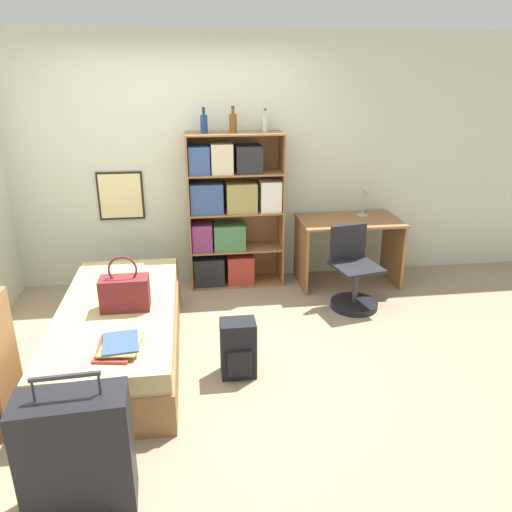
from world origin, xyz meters
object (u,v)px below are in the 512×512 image
object	(u,v)px
desk	(348,240)
desk_chair	(353,282)
bed	(120,331)
bottle_brown	(233,122)
desk_lamp	(367,194)
backpack	(238,349)
suitcase	(77,453)
handbag	(125,292)
bottle_clear	(265,123)
bookcase	(229,213)
book_stack_on_bed	(119,345)
bottle_green	(204,123)

from	to	relation	value
desk	desk_chair	size ratio (longest dim) A/B	1.34
bed	bottle_brown	distance (m)	2.29
bed	desk_chair	xyz separation A→B (m)	(2.17, 0.64, 0.03)
desk_lamp	backpack	bearing A→B (deg)	-132.38
suitcase	bed	bearing A→B (deg)	89.03
handbag	bottle_clear	size ratio (longest dim) A/B	1.95
suitcase	bottle_brown	size ratio (longest dim) A/B	3.23
bed	desk	distance (m)	2.61
bookcase	desk	world-z (taller)	bookcase
bed	bottle_clear	xyz separation A→B (m)	(1.40, 1.40, 1.49)
bed	bookcase	bearing A→B (deg)	53.26
desk_lamp	backpack	size ratio (longest dim) A/B	0.84
bottle_brown	desk_chair	bearing A→B (deg)	-33.14
book_stack_on_bed	desk_lamp	world-z (taller)	desk_lamp
backpack	desk	bearing A→B (deg)	49.93
backpack	bookcase	bearing A→B (deg)	87.24
backpack	desk_chair	bearing A→B (deg)	39.92
desk	backpack	bearing A→B (deg)	-130.07
bottle_clear	backpack	bearing A→B (deg)	-104.63
backpack	bed	bearing A→B (deg)	156.59
bottle_green	bottle_brown	distance (m)	0.29
book_stack_on_bed	desk_chair	xyz separation A→B (m)	(2.08, 1.33, -0.23)
book_stack_on_bed	backpack	size ratio (longest dim) A/B	0.86
bottle_clear	desk_chair	size ratio (longest dim) A/B	0.28
book_stack_on_bed	desk	xyz separation A→B (m)	(2.19, 1.91, 0.01)
desk	desk_chair	world-z (taller)	desk_chair
bottle_clear	desk_lamp	size ratio (longest dim) A/B	0.59
bed	book_stack_on_bed	distance (m)	0.74
bottle_clear	desk_lamp	distance (m)	1.32
handbag	backpack	bearing A→B (deg)	-20.99
handbag	desk_chair	xyz separation A→B (m)	(2.09, 0.72, -0.35)
bottle_green	bed	bearing A→B (deg)	-119.92
bottle_green	suitcase	bearing A→B (deg)	-105.67
bookcase	bottle_brown	world-z (taller)	bottle_brown
book_stack_on_bed	bottle_green	world-z (taller)	bottle_green
suitcase	desk_chair	distance (m)	3.09
bottle_green	book_stack_on_bed	bearing A→B (deg)	-108.50
bottle_brown	desk	distance (m)	1.74
bed	desk	world-z (taller)	desk
bottle_clear	bed	bearing A→B (deg)	-134.98
bookcase	backpack	distance (m)	1.86
handbag	bottle_clear	bearing A→B (deg)	48.28
bottle_clear	desk_lamp	xyz separation A→B (m)	(1.09, -0.09, -0.74)
backpack	bottle_green	bearing A→B (deg)	94.58
book_stack_on_bed	suitcase	world-z (taller)	suitcase
bookcase	desk_chair	bearing A→B (deg)	-31.73
bed	handbag	xyz separation A→B (m)	(0.08, -0.08, 0.37)
book_stack_on_bed	bottle_green	bearing A→B (deg)	71.50
book_stack_on_bed	bottle_clear	world-z (taller)	bottle_clear
suitcase	desk_chair	size ratio (longest dim) A/B	1.04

